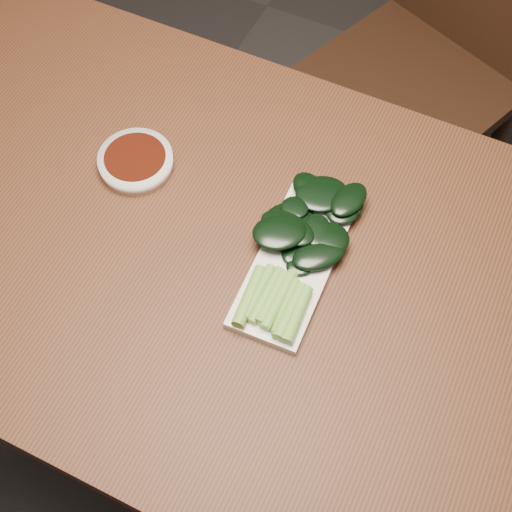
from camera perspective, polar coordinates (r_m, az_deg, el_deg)
name	(u,v)px	position (r m, az deg, el deg)	size (l,w,h in m)	color
ground	(242,405)	(1.81, -1.16, -11.87)	(6.00, 6.00, 0.00)	#292727
table	(235,274)	(1.18, -1.73, -1.48)	(1.40, 0.80, 0.75)	#402112
chair_far	(431,55)	(1.81, 13.84, 15.36)	(0.58, 0.58, 0.89)	black
sauce_bowl	(136,161)	(1.22, -9.59, 7.47)	(0.13, 0.13, 0.03)	silver
serving_plate	(295,261)	(1.10, 3.14, -0.43)	(0.13, 0.29, 0.01)	silver
gai_lan	(301,242)	(1.10, 3.63, 1.09)	(0.17, 0.32, 0.03)	#639A35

